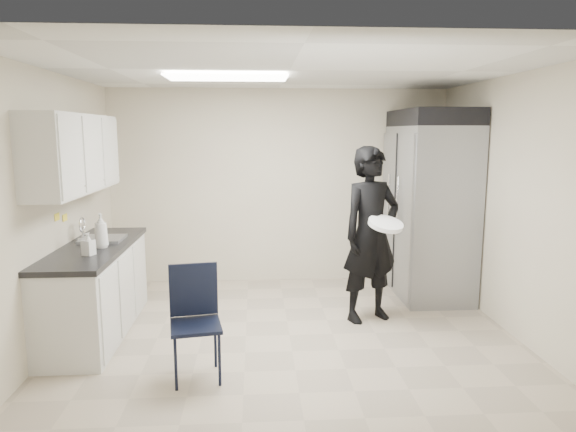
{
  "coord_description": "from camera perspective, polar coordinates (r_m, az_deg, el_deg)",
  "views": [
    {
      "loc": [
        -0.33,
        -4.92,
        2.03
      ],
      "look_at": [
        -0.0,
        0.2,
        1.19
      ],
      "focal_mm": 32.0,
      "sensor_mm": 36.0,
      "label": 1
    }
  ],
  "objects": [
    {
      "name": "floor",
      "position": [
        5.33,
        0.15,
        -13.08
      ],
      "size": [
        4.5,
        4.5,
        0.0
      ],
      "primitive_type": "plane",
      "color": "tan",
      "rests_on": "ground"
    },
    {
      "name": "ceiling",
      "position": [
        4.96,
        0.17,
        15.92
      ],
      "size": [
        4.5,
        4.5,
        0.0
      ],
      "primitive_type": "plane",
      "rotation": [
        3.14,
        0.0,
        0.0
      ],
      "color": "silver",
      "rests_on": "back_wall"
    },
    {
      "name": "back_wall",
      "position": [
        6.96,
        -0.95,
        3.29
      ],
      "size": [
        4.5,
        0.0,
        4.5
      ],
      "primitive_type": "plane",
      "rotation": [
        1.57,
        0.0,
        0.0
      ],
      "color": "beige",
      "rests_on": "floor"
    },
    {
      "name": "left_wall",
      "position": [
        5.33,
        -24.77,
        0.58
      ],
      "size": [
        0.0,
        4.0,
        4.0
      ],
      "primitive_type": "plane",
      "rotation": [
        1.57,
        0.0,
        1.57
      ],
      "color": "beige",
      "rests_on": "floor"
    },
    {
      "name": "right_wall",
      "position": [
        5.6,
        23.8,
        1.03
      ],
      "size": [
        0.0,
        4.0,
        4.0
      ],
      "primitive_type": "plane",
      "rotation": [
        1.57,
        0.0,
        -1.57
      ],
      "color": "beige",
      "rests_on": "floor"
    },
    {
      "name": "ceiling_panel",
      "position": [
        5.35,
        -6.79,
        15.05
      ],
      "size": [
        1.2,
        0.6,
        0.02
      ],
      "primitive_type": "cube",
      "color": "white",
      "rests_on": "ceiling"
    },
    {
      "name": "lower_counter",
      "position": [
        5.6,
        -20.53,
        -7.9
      ],
      "size": [
        0.6,
        1.9,
        0.86
      ],
      "primitive_type": "cube",
      "color": "silver",
      "rests_on": "floor"
    },
    {
      "name": "countertop",
      "position": [
        5.49,
        -20.8,
        -3.35
      ],
      "size": [
        0.64,
        1.95,
        0.05
      ],
      "primitive_type": "cube",
      "color": "black",
      "rests_on": "lower_counter"
    },
    {
      "name": "sink",
      "position": [
        5.72,
        -19.88,
        -2.96
      ],
      "size": [
        0.42,
        0.4,
        0.14
      ],
      "primitive_type": "cube",
      "color": "gray",
      "rests_on": "countertop"
    },
    {
      "name": "faucet",
      "position": [
        5.75,
        -21.87,
        -1.48
      ],
      "size": [
        0.02,
        0.02,
        0.24
      ],
      "primitive_type": "cylinder",
      "color": "silver",
      "rests_on": "countertop"
    },
    {
      "name": "upper_cabinets",
      "position": [
        5.41,
        -22.65,
        6.43
      ],
      "size": [
        0.35,
        1.8,
        0.75
      ],
      "primitive_type": "cube",
      "color": "silver",
      "rests_on": "left_wall"
    },
    {
      "name": "towel_dispenser",
      "position": [
        6.53,
        -19.84,
        5.17
      ],
      "size": [
        0.22,
        0.3,
        0.35
      ],
      "primitive_type": "cube",
      "color": "black",
      "rests_on": "left_wall"
    },
    {
      "name": "notice_sticker_left",
      "position": [
        5.43,
        -24.28,
        -0.1
      ],
      "size": [
        0.0,
        0.12,
        0.07
      ],
      "primitive_type": "cube",
      "color": "yellow",
      "rests_on": "left_wall"
    },
    {
      "name": "notice_sticker_right",
      "position": [
        5.62,
        -23.55,
        -0.17
      ],
      "size": [
        0.0,
        0.12,
        0.07
      ],
      "primitive_type": "cube",
      "color": "yellow",
      "rests_on": "left_wall"
    },
    {
      "name": "commercial_fridge",
      "position": [
        6.63,
        15.38,
        0.48
      ],
      "size": [
        0.8,
        1.35,
        2.1
      ],
      "primitive_type": "cube",
      "color": "gray",
      "rests_on": "floor"
    },
    {
      "name": "fridge_compressor",
      "position": [
        6.56,
        15.82,
        10.45
      ],
      "size": [
        0.8,
        1.35,
        0.2
      ],
      "primitive_type": "cube",
      "color": "black",
      "rests_on": "commercial_fridge"
    },
    {
      "name": "folding_chair",
      "position": [
        4.37,
        -10.22,
        -11.94
      ],
      "size": [
        0.47,
        0.47,
        0.91
      ],
      "primitive_type": "cube",
      "rotation": [
        0.0,
        0.0,
        0.17
      ],
      "color": "black",
      "rests_on": "floor"
    },
    {
      "name": "man_tuxedo",
      "position": [
        5.57,
        9.19,
        -2.06
      ],
      "size": [
        0.82,
        0.69,
        1.89
      ],
      "primitive_type": "imported",
      "rotation": [
        0.0,
        0.0,
        0.4
      ],
      "color": "black",
      "rests_on": "floor"
    },
    {
      "name": "bucket_lid",
      "position": [
        5.34,
        10.8,
        -0.87
      ],
      "size": [
        0.47,
        0.47,
        0.05
      ],
      "primitive_type": "cylinder",
      "rotation": [
        0.0,
        0.0,
        0.4
      ],
      "color": "silver",
      "rests_on": "man_tuxedo"
    },
    {
      "name": "soap_bottle_a",
      "position": [
        5.33,
        -20.07,
        -1.54
      ],
      "size": [
        0.17,
        0.17,
        0.34
      ],
      "primitive_type": "imported",
      "rotation": [
        0.0,
        0.0,
        0.38
      ],
      "color": "silver",
      "rests_on": "countertop"
    },
    {
      "name": "soap_bottle_b",
      "position": [
        5.05,
        -21.31,
        -2.91
      ],
      "size": [
        0.12,
        0.13,
        0.21
      ],
      "primitive_type": "imported",
      "rotation": [
        0.0,
        0.0,
        -0.4
      ],
      "color": "silver",
      "rests_on": "countertop"
    }
  ]
}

